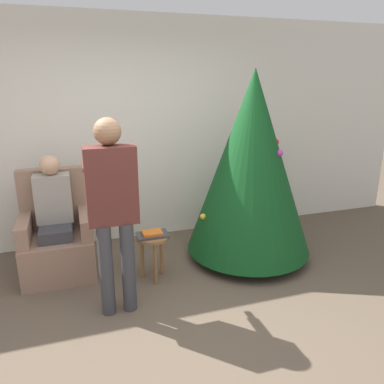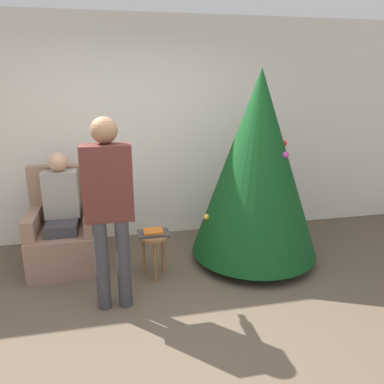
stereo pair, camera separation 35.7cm
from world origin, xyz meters
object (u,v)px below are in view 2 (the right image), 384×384
at_px(person_seated, 62,207).
at_px(person_standing, 109,198).
at_px(christmas_tree, 257,165).
at_px(side_stool, 154,243).
at_px(armchair, 65,234).

relative_size(person_seated, person_standing, 0.74).
height_order(christmas_tree, side_stool, christmas_tree).
height_order(christmas_tree, armchair, christmas_tree).
height_order(person_seated, side_stool, person_seated).
xyz_separation_m(person_seated, side_stool, (0.92, -0.44, -0.31)).
bearing_deg(person_seated, person_standing, -59.00).
xyz_separation_m(person_seated, person_standing, (0.51, -0.85, 0.33)).
distance_m(christmas_tree, armchair, 2.21).
relative_size(christmas_tree, side_stool, 4.42).
relative_size(armchair, person_standing, 0.63).
relative_size(christmas_tree, person_seated, 1.67).
relative_size(christmas_tree, person_standing, 1.24).
height_order(person_seated, person_standing, person_standing).
xyz_separation_m(armchair, person_seated, (0.00, -0.04, 0.33)).
bearing_deg(armchair, side_stool, -27.45).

